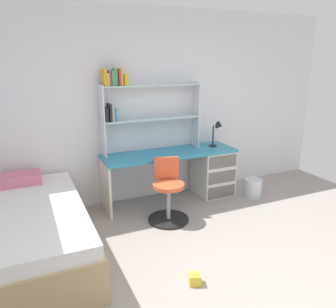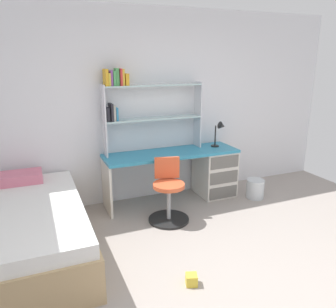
{
  "view_description": "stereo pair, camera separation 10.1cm",
  "coord_description": "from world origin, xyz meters",
  "px_view_note": "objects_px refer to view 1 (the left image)",
  "views": [
    {
      "loc": [
        -1.71,
        -1.88,
        2.0
      ],
      "look_at": [
        -0.19,
        1.51,
        0.93
      ],
      "focal_mm": 35.51,
      "sensor_mm": 36.0,
      "label": 1
    },
    {
      "loc": [
        -1.62,
        -1.92,
        2.0
      ],
      "look_at": [
        -0.19,
        1.51,
        0.93
      ],
      "focal_mm": 35.51,
      "sensor_mm": 36.0,
      "label": 2
    }
  ],
  "objects_px": {
    "desk_lamp": "(218,130)",
    "bed_platform": "(24,234)",
    "waste_bin": "(253,188)",
    "toy_block_yellow_2": "(195,279)",
    "bookshelf_hutch": "(138,102)",
    "desk": "(201,169)",
    "swivel_chair": "(168,197)"
  },
  "relations": [
    {
      "from": "desk",
      "to": "bed_platform",
      "type": "height_order",
      "value": "desk"
    },
    {
      "from": "swivel_chair",
      "to": "bed_platform",
      "type": "distance_m",
      "value": 1.71
    },
    {
      "from": "swivel_chair",
      "to": "bookshelf_hutch",
      "type": "bearing_deg",
      "value": 100.26
    },
    {
      "from": "bookshelf_hutch",
      "to": "waste_bin",
      "type": "distance_m",
      "value": 2.12
    },
    {
      "from": "swivel_chair",
      "to": "bed_platform",
      "type": "xyz_separation_m",
      "value": [
        -1.7,
        -0.19,
        -0.03
      ]
    },
    {
      "from": "bookshelf_hutch",
      "to": "toy_block_yellow_2",
      "type": "bearing_deg",
      "value": -95.15
    },
    {
      "from": "waste_bin",
      "to": "toy_block_yellow_2",
      "type": "distance_m",
      "value": 2.27
    },
    {
      "from": "bookshelf_hutch",
      "to": "waste_bin",
      "type": "height_order",
      "value": "bookshelf_hutch"
    },
    {
      "from": "swivel_chair",
      "to": "desk_lamp",
      "type": "bearing_deg",
      "value": 26.93
    },
    {
      "from": "desk_lamp",
      "to": "toy_block_yellow_2",
      "type": "bearing_deg",
      "value": -126.89
    },
    {
      "from": "swivel_chair",
      "to": "waste_bin",
      "type": "relative_size",
      "value": 2.84
    },
    {
      "from": "bed_platform",
      "to": "waste_bin",
      "type": "distance_m",
      "value": 3.18
    },
    {
      "from": "desk",
      "to": "bookshelf_hutch",
      "type": "distance_m",
      "value": 1.38
    },
    {
      "from": "swivel_chair",
      "to": "toy_block_yellow_2",
      "type": "bearing_deg",
      "value": -103.41
    },
    {
      "from": "toy_block_yellow_2",
      "to": "waste_bin",
      "type": "bearing_deg",
      "value": 38.88
    },
    {
      "from": "desk",
      "to": "waste_bin",
      "type": "height_order",
      "value": "desk"
    },
    {
      "from": "desk",
      "to": "toy_block_yellow_2",
      "type": "bearing_deg",
      "value": -121.09
    },
    {
      "from": "desk",
      "to": "bed_platform",
      "type": "xyz_separation_m",
      "value": [
        -2.48,
        -0.73,
        -0.13
      ]
    },
    {
      "from": "desk_lamp",
      "to": "waste_bin",
      "type": "height_order",
      "value": "desk_lamp"
    },
    {
      "from": "waste_bin",
      "to": "toy_block_yellow_2",
      "type": "relative_size",
      "value": 2.7
    },
    {
      "from": "toy_block_yellow_2",
      "to": "desk_lamp",
      "type": "bearing_deg",
      "value": 53.11
    },
    {
      "from": "desk",
      "to": "desk_lamp",
      "type": "distance_m",
      "value": 0.64
    },
    {
      "from": "desk",
      "to": "bookshelf_hutch",
      "type": "height_order",
      "value": "bookshelf_hutch"
    },
    {
      "from": "desk",
      "to": "desk_lamp",
      "type": "bearing_deg",
      "value": 0.98
    },
    {
      "from": "bed_platform",
      "to": "swivel_chair",
      "type": "bearing_deg",
      "value": 6.54
    },
    {
      "from": "bed_platform",
      "to": "toy_block_yellow_2",
      "type": "distance_m",
      "value": 1.78
    },
    {
      "from": "waste_bin",
      "to": "desk",
      "type": "bearing_deg",
      "value": 150.79
    },
    {
      "from": "bed_platform",
      "to": "waste_bin",
      "type": "height_order",
      "value": "bed_platform"
    },
    {
      "from": "waste_bin",
      "to": "bookshelf_hutch",
      "type": "bearing_deg",
      "value": 161.06
    },
    {
      "from": "desk",
      "to": "waste_bin",
      "type": "relative_size",
      "value": 6.83
    },
    {
      "from": "bookshelf_hutch",
      "to": "bed_platform",
      "type": "bearing_deg",
      "value": -150.47
    },
    {
      "from": "desk_lamp",
      "to": "bed_platform",
      "type": "height_order",
      "value": "desk_lamp"
    }
  ]
}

